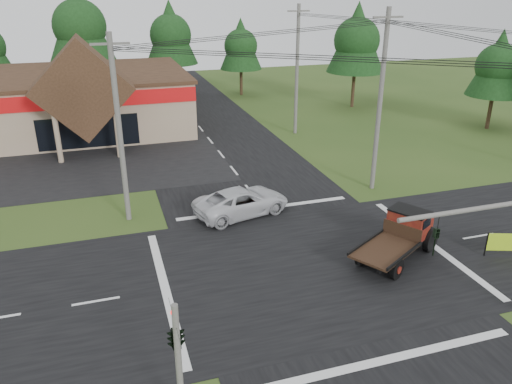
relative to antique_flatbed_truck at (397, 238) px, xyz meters
name	(u,v)px	position (x,y,z in m)	size (l,w,h in m)	color
ground	(309,265)	(-4.34, 0.70, -1.17)	(120.00, 120.00, 0.00)	#2E4819
road_ns	(309,265)	(-4.34, 0.70, -1.16)	(12.00, 120.00, 0.02)	black
road_ew	(309,265)	(-4.34, 0.70, -1.16)	(120.00, 12.00, 0.02)	black
parking_apron	(35,168)	(-18.34, 19.70, -1.16)	(28.00, 14.00, 0.02)	black
cvs_building	(20,103)	(-20.04, 30.27, 1.61)	(30.40, 18.20, 9.19)	tan
traffic_signal_corner	(175,327)	(-11.84, -6.62, 2.35)	(0.53, 2.48, 4.40)	#595651
utility_pole_nw	(119,130)	(-12.34, 8.70, 4.22)	(2.00, 0.30, 10.50)	#595651
utility_pole_ne	(380,101)	(3.66, 8.70, 4.72)	(2.00, 0.30, 11.50)	#595651
utility_pole_n	(297,70)	(3.66, 22.70, 4.57)	(2.00, 0.30, 11.20)	#595651
tree_row_c	(79,23)	(-14.34, 41.70, 7.55)	(7.28, 7.28, 13.13)	#332316
tree_row_d	(170,33)	(-4.34, 42.70, 6.21)	(6.16, 6.16, 11.11)	#332316
tree_row_e	(241,44)	(3.66, 40.70, 4.86)	(5.04, 5.04, 9.09)	#332316
tree_side_ne	(357,38)	(13.66, 30.70, 6.21)	(6.16, 6.16, 11.11)	#332316
tree_side_e_near	(498,64)	(21.66, 18.70, 4.86)	(5.04, 5.04, 9.09)	#332316
antique_flatbed_truck	(397,238)	(0.00, 0.00, 0.00)	(2.14, 5.60, 2.34)	#550C0F
white_pickup	(242,202)	(-5.83, 7.39, -0.37)	(2.64, 5.73, 1.59)	silver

